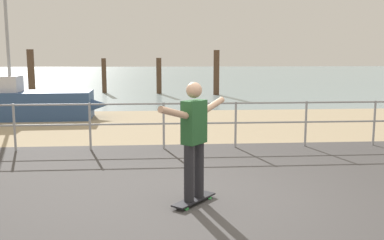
# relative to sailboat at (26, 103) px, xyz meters

# --- Properties ---
(ground_plane) EXTENTS (24.00, 10.00, 0.04)m
(ground_plane) POSITION_rel_sailboat_xyz_m (4.94, -9.30, -0.53)
(ground_plane) COLOR #474444
(ground_plane) RESTS_ON ground
(beach_strip) EXTENTS (24.00, 6.00, 0.04)m
(beach_strip) POSITION_rel_sailboat_xyz_m (4.94, -1.30, -0.53)
(beach_strip) COLOR tan
(beach_strip) RESTS_ON ground
(sea_surface) EXTENTS (72.00, 50.00, 0.04)m
(sea_surface) POSITION_rel_sailboat_xyz_m (4.94, 26.70, -0.53)
(sea_surface) COLOR #849EA3
(sea_surface) RESTS_ON ground
(railing_fence) EXTENTS (14.47, 0.05, 1.05)m
(railing_fence) POSITION_rel_sailboat_xyz_m (3.51, -4.70, 0.17)
(railing_fence) COLOR #9EA0A5
(railing_fence) RESTS_ON ground
(sailboat) EXTENTS (4.98, 1.54, 5.75)m
(sailboat) POSITION_rel_sailboat_xyz_m (0.00, 0.00, 0.00)
(sailboat) COLOR #335184
(sailboat) RESTS_ON ground
(skateboard) EXTENTS (0.67, 0.74, 0.08)m
(skateboard) POSITION_rel_sailboat_xyz_m (4.69, -8.32, -0.46)
(skateboard) COLOR black
(skateboard) RESTS_ON ground
(skateboarder) EXTENTS (1.01, 1.16, 1.65)m
(skateboarder) POSITION_rel_sailboat_xyz_m (4.69, -8.32, 0.49)
(skateboarder) COLOR #26262B
(skateboarder) RESTS_ON skateboard
(groyne_post_0) EXTENTS (0.31, 0.31, 2.26)m
(groyne_post_0) POSITION_rel_sailboat_xyz_m (-1.50, 6.08, 0.61)
(groyne_post_0) COLOR #513826
(groyne_post_0) RESTS_ON ground
(groyne_post_1) EXTENTS (0.24, 0.24, 1.82)m
(groyne_post_1) POSITION_rel_sailboat_xyz_m (1.37, 9.13, 0.39)
(groyne_post_1) COLOR #513826
(groyne_post_1) RESTS_ON ground
(groyne_post_2) EXTENTS (0.26, 0.26, 1.85)m
(groyne_post_2) POSITION_rel_sailboat_xyz_m (4.23, 8.47, 0.40)
(groyne_post_2) COLOR #513826
(groyne_post_2) RESTS_ON ground
(groyne_post_3) EXTENTS (0.29, 0.29, 2.24)m
(groyne_post_3) POSITION_rel_sailboat_xyz_m (7.10, 7.64, 0.60)
(groyne_post_3) COLOR #513826
(groyne_post_3) RESTS_ON ground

